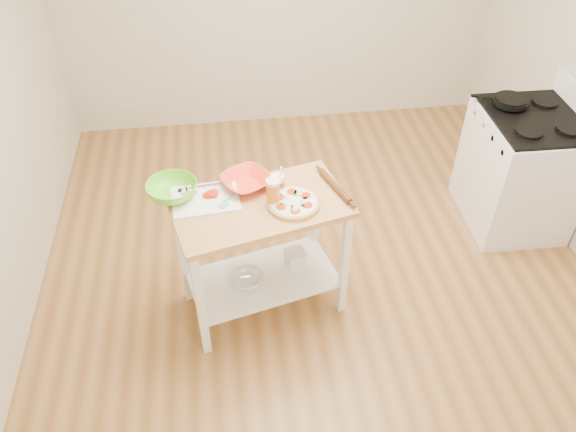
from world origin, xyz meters
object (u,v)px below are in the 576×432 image
Objects in this scene: pizza at (293,202)px; green_bowl at (172,190)px; knife at (194,188)px; shelf_glass_bowl at (247,279)px; shelf_bin at (295,258)px; spatula at (227,201)px; cutting_board at (205,198)px; beer_pint at (273,192)px; rolling_pin at (335,186)px; prep_island at (262,236)px; orange_bowl at (246,181)px; gas_stove at (520,170)px; skillet at (510,101)px; yogurt_tub at (278,182)px.

pizza is 1.04× the size of green_bowl.
shelf_glass_bowl is at bearing -44.89° from knife.
spatula is at bearing -172.64° from shelf_bin.
shelf_glass_bowl is (0.21, -0.13, -0.61)m from cutting_board.
pizza is 1.85× the size of beer_pint.
spatula is at bearing -175.64° from rolling_pin.
prep_island is 3.61× the size of pizza.
orange_bowl is 0.68m from shelf_glass_bowl.
cutting_board is 1.46× the size of orange_bowl.
pizza reaches higher than shelf_glass_bowl.
orange_bowl reaches higher than prep_island.
gas_stove is 2.49m from cutting_board.
prep_island is at bearing -131.87° from skillet.
green_bowl is at bearing 156.08° from shelf_glass_bowl.
shelf_glass_bowl is (-0.19, -0.03, -0.69)m from beer_pint.
gas_stove is 6.09× the size of yogurt_tub.
spatula is 0.63× the size of shelf_glass_bowl.
shelf_bin is at bearing -4.38° from green_bowl.
gas_stove reaches higher than yogurt_tub.
pizza is at bearing -8.87° from prep_island.
spatula is (0.13, -0.06, 0.01)m from cutting_board.
yogurt_tub is at bearing 114.86° from pizza.
skillet is at bearing 9.54° from knife.
beer_pint reaches higher than shelf_glass_bowl.
yogurt_tub is (0.32, 0.10, 0.04)m from spatula.
cutting_board is 0.81m from shelf_bin.
spatula is 0.25m from knife.
rolling_pin reaches higher than spatula.
shelf_glass_bowl is at bearing -101.50° from orange_bowl.
shelf_bin is at bearing -5.06° from cutting_board.
rolling_pin is (0.80, -0.01, 0.01)m from cutting_board.
shelf_bin is (0.62, -0.10, -0.60)m from knife.
skillet is at bearing 24.50° from beer_pint.
beer_pint reaches higher than prep_island.
cutting_board is 0.80m from rolling_pin.
rolling_pin is (0.67, 0.05, 0.00)m from spatula.
pizza is at bearing -39.52° from orange_bowl.
beer_pint is at bearing -160.32° from gas_stove.
knife is 1.48× the size of yogurt_tub.
skillet is 2.41m from knife.
cutting_board is at bearing -160.03° from orange_bowl.
shelf_bin is at bearing -33.62° from spatula.
knife is 0.14m from green_bowl.
shelf_bin is at bearing -20.10° from yogurt_tub.
cutting_board is 1.39× the size of green_bowl.
shelf_bin is (0.56, -0.00, -0.59)m from cutting_board.
knife is 0.87m from rolling_pin.
skillet is 2.10m from orange_bowl.
spatula is at bearing 169.92° from prep_island.
shelf_glass_bowl is 1.73× the size of shelf_bin.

